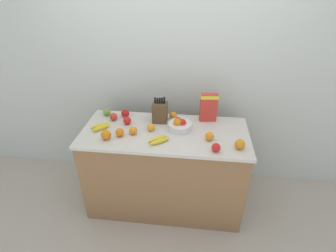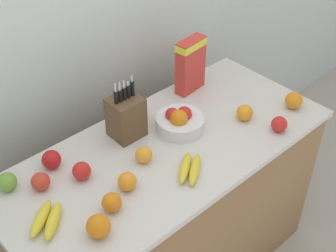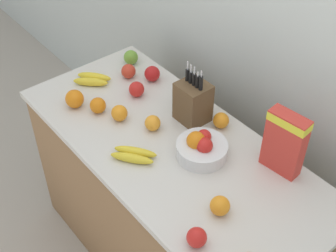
% 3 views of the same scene
% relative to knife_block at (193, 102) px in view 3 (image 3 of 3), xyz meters
% --- Properties ---
extents(wall_back, '(9.00, 0.06, 2.60)m').
position_rel_knife_block_xyz_m(wall_back, '(0.07, 0.37, 0.30)').
color(wall_back, silver).
rests_on(wall_back, ground_plane).
extents(counter, '(1.55, 0.69, 0.90)m').
position_rel_knife_block_xyz_m(counter, '(0.07, -0.19, -0.55)').
color(counter, olive).
rests_on(counter, ground_plane).
extents(knife_block, '(0.14, 0.13, 0.29)m').
position_rel_knife_block_xyz_m(knife_block, '(0.00, 0.00, 0.00)').
color(knife_block, brown).
rests_on(knife_block, counter).
extents(cereal_box, '(0.17, 0.09, 0.28)m').
position_rel_knife_block_xyz_m(cereal_box, '(0.47, 0.07, 0.05)').
color(cereal_box, red).
rests_on(cereal_box, counter).
extents(fruit_bowl, '(0.22, 0.22, 0.12)m').
position_rel_knife_block_xyz_m(fruit_bowl, '(0.20, -0.13, -0.06)').
color(fruit_bowl, silver).
rests_on(fruit_bowl, counter).
extents(banana_bunch_left, '(0.20, 0.18, 0.04)m').
position_rel_knife_block_xyz_m(banana_bunch_left, '(0.04, -0.37, -0.08)').
color(banana_bunch_left, yellow).
rests_on(banana_bunch_left, counter).
extents(banana_bunch_right, '(0.19, 0.19, 0.04)m').
position_rel_knife_block_xyz_m(banana_bunch_right, '(-0.54, -0.21, -0.08)').
color(banana_bunch_right, yellow).
rests_on(banana_bunch_right, counter).
extents(apple_rightmost, '(0.08, 0.08, 0.08)m').
position_rel_knife_block_xyz_m(apple_rightmost, '(-0.46, -0.04, -0.06)').
color(apple_rightmost, red).
rests_on(apple_rightmost, counter).
extents(apple_by_knife_block, '(0.07, 0.07, 0.07)m').
position_rel_knife_block_xyz_m(apple_by_knife_block, '(0.53, -0.45, -0.06)').
color(apple_by_knife_block, red).
rests_on(apple_by_knife_block, counter).
extents(apple_leftmost, '(0.08, 0.08, 0.08)m').
position_rel_knife_block_xyz_m(apple_leftmost, '(-0.31, -0.10, -0.06)').
color(apple_leftmost, red).
rests_on(apple_leftmost, counter).
extents(apple_middle, '(0.08, 0.08, 0.08)m').
position_rel_knife_block_xyz_m(apple_middle, '(-0.56, 0.05, -0.06)').
color(apple_middle, '#6B9E33').
rests_on(apple_middle, counter).
extents(apple_rear, '(0.08, 0.08, 0.08)m').
position_rel_knife_block_xyz_m(apple_rear, '(-0.36, 0.04, -0.06)').
color(apple_rear, red).
rests_on(apple_rear, counter).
extents(orange_front_right, '(0.08, 0.08, 0.08)m').
position_rel_knife_block_xyz_m(orange_front_right, '(-0.21, -0.27, -0.06)').
color(orange_front_right, orange).
rests_on(orange_front_right, counter).
extents(orange_back_center, '(0.09, 0.09, 0.09)m').
position_rel_knife_block_xyz_m(orange_back_center, '(-0.43, -0.37, -0.06)').
color(orange_back_center, orange).
rests_on(orange_back_center, counter).
extents(orange_front_center, '(0.08, 0.08, 0.08)m').
position_rel_knife_block_xyz_m(orange_front_center, '(0.48, -0.28, -0.06)').
color(orange_front_center, orange).
rests_on(orange_front_center, counter).
extents(orange_mid_left, '(0.08, 0.08, 0.08)m').
position_rel_knife_block_xyz_m(orange_mid_left, '(-0.32, -0.31, -0.06)').
color(orange_mid_left, orange).
rests_on(orange_mid_left, counter).
extents(orange_by_cereal, '(0.07, 0.07, 0.07)m').
position_rel_knife_block_xyz_m(orange_by_cereal, '(-0.06, -0.19, -0.06)').
color(orange_by_cereal, orange).
rests_on(orange_by_cereal, counter).
extents(orange_near_bowl, '(0.07, 0.07, 0.07)m').
position_rel_knife_block_xyz_m(orange_near_bowl, '(0.12, 0.06, -0.06)').
color(orange_near_bowl, orange).
rests_on(orange_near_bowl, counter).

